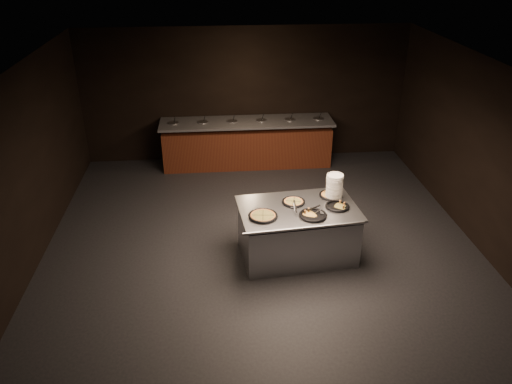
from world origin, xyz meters
TOP-DOWN VIEW (x-y plane):
  - room at (0.00, 0.00)m, footprint 7.02×8.02m
  - salad_bar at (0.00, 3.56)m, footprint 3.70×0.83m
  - serving_counter at (0.53, -0.01)m, footprint 1.90×1.32m
  - plate_stack at (1.13, 0.25)m, footprint 0.26×0.26m
  - pan_veggie_whole at (-0.04, -0.24)m, footprint 0.44×0.44m
  - pan_cheese_whole at (0.48, 0.15)m, footprint 0.36×0.36m
  - pan_cheese_slices_a at (1.10, 0.31)m, footprint 0.37×0.37m
  - pan_cheese_slices_b at (0.70, -0.28)m, footprint 0.42×0.42m
  - pan_veggie_slices at (1.12, -0.05)m, footprint 0.37×0.37m
  - server_left at (0.45, -0.09)m, footprint 0.10×0.32m
  - server_right at (0.77, -0.21)m, footprint 0.31×0.10m

SIDE VIEW (x-z plane):
  - serving_counter at x=0.53m, z-range -0.02..0.84m
  - salad_bar at x=0.00m, z-range -0.15..1.03m
  - pan_cheese_slices_b at x=0.70m, z-range 0.86..0.90m
  - pan_veggie_slices at x=1.12m, z-range 0.86..0.90m
  - pan_cheese_whole at x=0.48m, z-range 0.86..0.90m
  - pan_cheese_slices_a at x=1.10m, z-range 0.86..0.90m
  - pan_veggie_whole at x=-0.04m, z-range 0.86..0.90m
  - server_right at x=0.77m, z-range 0.86..1.00m
  - server_left at x=0.45m, z-range 0.86..1.01m
  - plate_stack at x=1.13m, z-range 0.86..1.26m
  - room at x=0.00m, z-range -0.01..2.91m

